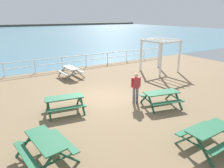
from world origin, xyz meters
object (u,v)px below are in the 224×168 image
at_px(picnic_table_seaward, 209,133).
at_px(visitor, 136,86).
at_px(picnic_table_near_right, 161,95).
at_px(lattice_pergola, 160,48).
at_px(picnic_table_far_right, 45,144).
at_px(picnic_table_mid_centre, 65,101).
at_px(picnic_table_near_left, 71,70).

xyz_separation_m(picnic_table_seaward, visitor, (0.20, 4.51, 0.36)).
height_order(picnic_table_near_right, lattice_pergola, lattice_pergola).
distance_m(picnic_table_far_right, lattice_pergola, 12.93).
bearing_deg(picnic_table_mid_centre, picnic_table_far_right, -109.72).
relative_size(picnic_table_seaward, visitor, 1.11).
distance_m(picnic_table_near_right, visitor, 1.40).
bearing_deg(picnic_table_near_right, picnic_table_mid_centre, 169.68).
height_order(picnic_table_seaward, lattice_pergola, lattice_pergola).
relative_size(picnic_table_near_right, picnic_table_far_right, 1.04).
bearing_deg(picnic_table_near_left, picnic_table_mid_centre, 152.18).
bearing_deg(lattice_pergola, picnic_table_near_right, -136.38).
bearing_deg(lattice_pergola, picnic_table_mid_centre, -163.93).
bearing_deg(visitor, picnic_table_far_right, -49.61).
relative_size(picnic_table_near_left, picnic_table_near_right, 0.92).
relative_size(picnic_table_near_right, picnic_table_seaward, 1.14).
xyz_separation_m(picnic_table_near_right, picnic_table_far_right, (-6.18, -1.20, 0.00)).
distance_m(picnic_table_near_left, visitor, 6.60).
bearing_deg(picnic_table_near_left, picnic_table_near_right, -168.90).
relative_size(picnic_table_mid_centre, lattice_pergola, 0.74).
distance_m(picnic_table_near_left, picnic_table_near_right, 7.80).
bearing_deg(picnic_table_mid_centre, visitor, -5.38).
xyz_separation_m(picnic_table_mid_centre, picnic_table_far_right, (-1.68, -3.12, 0.00)).
xyz_separation_m(visitor, lattice_pergola, (5.78, 4.31, 1.05)).
distance_m(picnic_table_seaward, visitor, 4.53).
xyz_separation_m(picnic_table_far_right, visitor, (5.30, 2.22, 0.36)).
distance_m(picnic_table_near_right, lattice_pergola, 7.37).
bearing_deg(picnic_table_near_right, visitor, 143.66).
relative_size(picnic_table_far_right, visitor, 1.21).
relative_size(picnic_table_near_left, visitor, 1.16).
height_order(picnic_table_near_left, picnic_table_far_right, same).
xyz_separation_m(picnic_table_mid_centre, picnic_table_seaward, (3.42, -5.41, 0.00)).
xyz_separation_m(picnic_table_near_right, visitor, (-0.89, 1.03, 0.36)).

